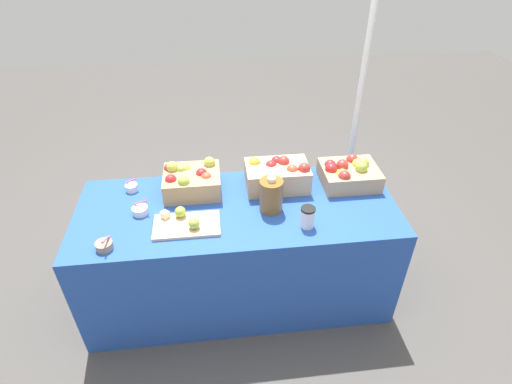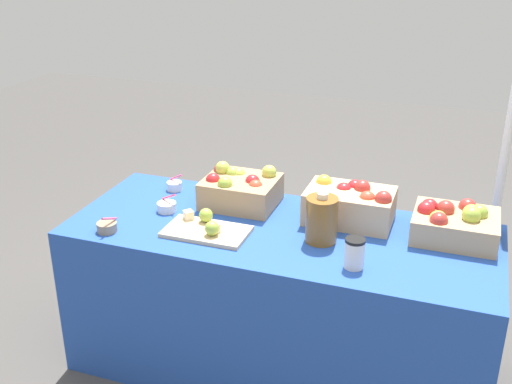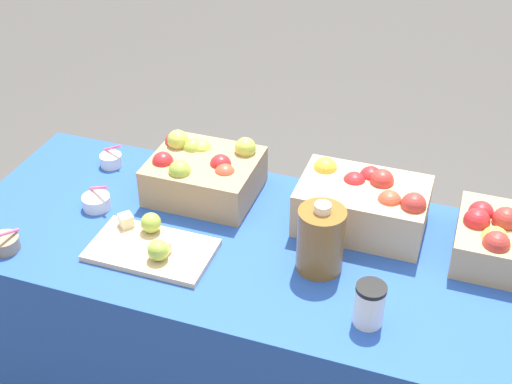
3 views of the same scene
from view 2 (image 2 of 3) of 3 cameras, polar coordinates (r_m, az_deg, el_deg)
ground_plane at (r=3.20m, az=2.01°, el=-15.28°), size 10.00×10.00×0.00m
table at (r=2.98m, az=2.11°, el=-9.73°), size 1.90×0.76×0.74m
apple_crate_left at (r=2.82m, az=17.52°, el=-2.68°), size 0.35×0.29×0.17m
apple_crate_middle at (r=2.87m, az=8.54°, el=-1.06°), size 0.39×0.26×0.19m
apple_crate_right at (r=3.01m, az=-1.45°, el=0.30°), size 0.34×0.29×0.18m
cutting_board_front at (r=2.76m, az=-4.47°, el=-3.31°), size 0.37×0.21×0.08m
sample_bowl_near at (r=3.21m, az=-7.40°, el=0.57°), size 0.08×0.08×0.09m
sample_bowl_mid at (r=2.84m, az=-13.34°, el=-3.08°), size 0.09×0.09×0.09m
sample_bowl_far at (r=2.98m, az=-8.10°, el=-1.34°), size 0.10×0.09×0.10m
cider_jug at (r=2.67m, az=5.96°, el=-2.48°), size 0.14×0.14×0.22m
coffee_cup at (r=2.50m, az=8.91°, el=-5.48°), size 0.08×0.08×0.12m
tent_pole at (r=3.20m, az=21.63°, el=3.25°), size 0.04×0.04×1.97m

